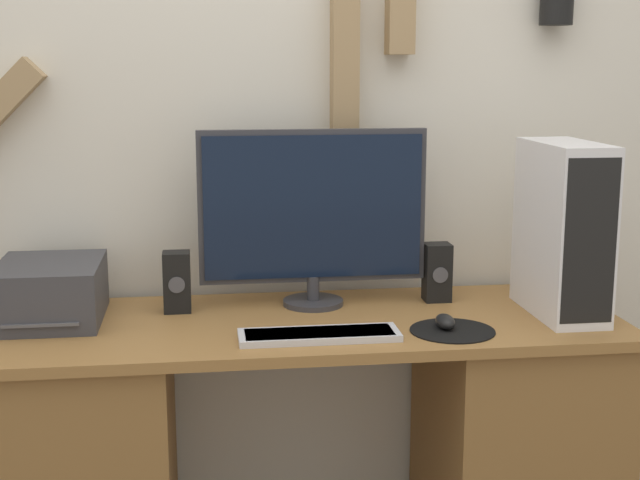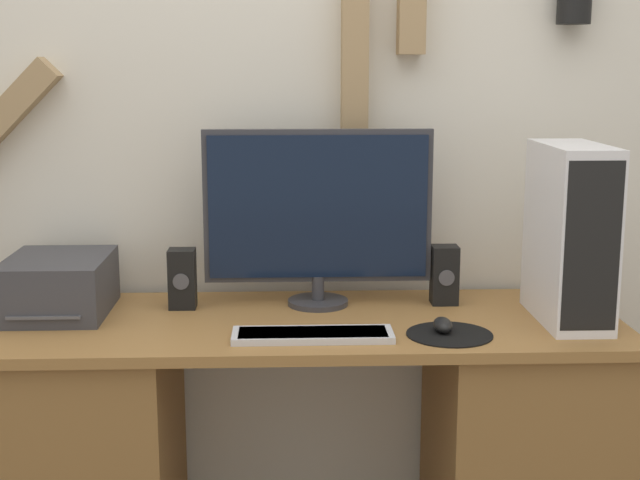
% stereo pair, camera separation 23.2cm
% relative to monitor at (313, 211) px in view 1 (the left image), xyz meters
% --- Properties ---
extents(wall_back, '(6.40, 0.15, 2.70)m').
position_rel_monitor_xyz_m(wall_back, '(-0.04, 0.21, 0.29)').
color(wall_back, silver).
rests_on(wall_back, ground_plane).
extents(desk, '(1.80, 0.64, 0.79)m').
position_rel_monitor_xyz_m(desk, '(-0.04, -0.16, -0.67)').
color(desk, olive).
rests_on(desk, ground_plane).
extents(monitor, '(0.68, 0.18, 0.53)m').
position_rel_monitor_xyz_m(monitor, '(0.00, 0.00, 0.00)').
color(monitor, '#333338').
rests_on(monitor, desk).
extents(keyboard, '(0.43, 0.13, 0.02)m').
position_rel_monitor_xyz_m(keyboard, '(-0.03, -0.34, -0.28)').
color(keyboard, silver).
rests_on(keyboard, desk).
extents(mousepad, '(0.23, 0.23, 0.00)m').
position_rel_monitor_xyz_m(mousepad, '(0.34, -0.32, -0.28)').
color(mousepad, black).
rests_on(mousepad, desk).
extents(mouse, '(0.05, 0.09, 0.04)m').
position_rel_monitor_xyz_m(mouse, '(0.33, -0.30, -0.26)').
color(mouse, black).
rests_on(mouse, mousepad).
extents(computer_tower, '(0.16, 0.37, 0.50)m').
position_rel_monitor_xyz_m(computer_tower, '(0.70, -0.19, -0.04)').
color(computer_tower, white).
rests_on(computer_tower, desk).
extents(printer, '(0.29, 0.36, 0.17)m').
position_rel_monitor_xyz_m(printer, '(-0.76, -0.06, -0.20)').
color(printer, '#38383D').
rests_on(printer, desk).
extents(speaker_left, '(0.08, 0.08, 0.18)m').
position_rel_monitor_xyz_m(speaker_left, '(-0.40, -0.02, -0.20)').
color(speaker_left, black).
rests_on(speaker_left, desk).
extents(speaker_right, '(0.08, 0.08, 0.18)m').
position_rel_monitor_xyz_m(speaker_right, '(0.38, -0.00, -0.20)').
color(speaker_right, black).
rests_on(speaker_right, desk).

